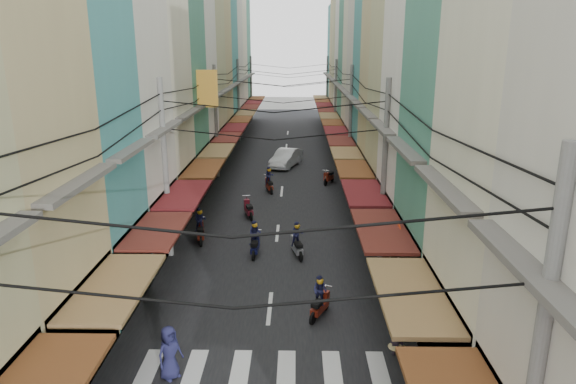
# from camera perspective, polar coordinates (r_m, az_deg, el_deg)

# --- Properties ---
(ground) EXTENTS (160.00, 160.00, 0.00)m
(ground) POSITION_cam_1_polar(r_m,az_deg,el_deg) (21.52, -1.77, -10.24)
(ground) COLOR #63635F
(ground) RESTS_ON ground
(road) EXTENTS (10.00, 80.00, 0.02)m
(road) POSITION_cam_1_polar(r_m,az_deg,el_deg) (40.42, -0.46, 2.40)
(road) COLOR black
(road) RESTS_ON ground
(sidewalk_left) EXTENTS (3.00, 80.00, 0.06)m
(sidewalk_left) POSITION_cam_1_polar(r_m,az_deg,el_deg) (41.09, -9.57, 2.43)
(sidewalk_left) COLOR slate
(sidewalk_left) RESTS_ON ground
(sidewalk_right) EXTENTS (3.00, 80.00, 0.06)m
(sidewalk_right) POSITION_cam_1_polar(r_m,az_deg,el_deg) (40.78, 8.72, 2.36)
(sidewalk_right) COLOR slate
(sidewalk_right) RESTS_ON ground
(crosswalk) EXTENTS (7.55, 2.40, 0.01)m
(crosswalk) POSITION_cam_1_polar(r_m,az_deg,el_deg) (16.34, -2.80, -19.49)
(crosswalk) COLOR silver
(crosswalk) RESTS_ON ground
(building_row_left) EXTENTS (7.80, 67.67, 23.70)m
(building_row_left) POSITION_cam_1_polar(r_m,az_deg,el_deg) (36.93, -13.52, 15.99)
(building_row_left) COLOR silver
(building_row_left) RESTS_ON ground
(building_row_right) EXTENTS (7.80, 68.98, 22.59)m
(building_row_right) POSITION_cam_1_polar(r_m,az_deg,el_deg) (36.39, 12.40, 15.48)
(building_row_right) COLOR teal
(building_row_right) RESTS_ON ground
(utility_poles) EXTENTS (10.20, 66.13, 8.20)m
(utility_poles) POSITION_cam_1_polar(r_m,az_deg,el_deg) (34.43, -0.69, 11.13)
(utility_poles) COLOR slate
(utility_poles) RESTS_ON ground
(white_car) EXTENTS (5.36, 3.45, 1.76)m
(white_car) POSITION_cam_1_polar(r_m,az_deg,el_deg) (41.81, -0.22, 2.85)
(white_car) COLOR white
(white_car) RESTS_ON ground
(bicycle) EXTENTS (1.78, 1.09, 1.15)m
(bicycle) POSITION_cam_1_polar(r_m,az_deg,el_deg) (23.75, 12.98, -8.04)
(bicycle) COLOR black
(bicycle) RESTS_ON ground
(moving_scooters) EXTENTS (7.53, 27.80, 1.74)m
(moving_scooters) POSITION_cam_1_polar(r_m,az_deg,el_deg) (28.55, -1.82, -2.39)
(moving_scooters) COLOR black
(moving_scooters) RESTS_ON ground
(parked_scooters) EXTENTS (12.86, 14.98, 1.00)m
(parked_scooters) POSITION_cam_1_polar(r_m,az_deg,el_deg) (18.22, 13.25, -14.19)
(parked_scooters) COLOR black
(parked_scooters) RESTS_ON ground
(pedestrians) EXTENTS (12.37, 21.45, 2.17)m
(pedestrians) POSITION_cam_1_polar(r_m,az_deg,el_deg) (26.32, -11.49, -3.10)
(pedestrians) COLOR #2A202A
(pedestrians) RESTS_ON ground
(market_umbrella) EXTENTS (2.44, 2.44, 2.57)m
(market_umbrella) POSITION_cam_1_polar(r_m,az_deg,el_deg) (19.86, 18.82, -6.28)
(market_umbrella) COLOR #B2B2B7
(market_umbrella) RESTS_ON ground
(traffic_sign) EXTENTS (0.10, 0.69, 3.16)m
(traffic_sign) POSITION_cam_1_polar(r_m,az_deg,el_deg) (19.62, 12.13, -5.85)
(traffic_sign) COLOR slate
(traffic_sign) RESTS_ON ground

